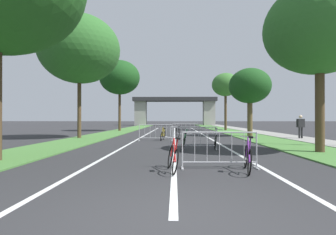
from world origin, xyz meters
name	(u,v)px	position (x,y,z in m)	size (l,w,h in m)	color
ground_plane	(173,221)	(0.00, 0.00, 0.00)	(300.00, 300.00, 0.00)	#2B2B2D
grass_verge_left	(121,131)	(-6.10, 26.04, 0.03)	(2.96, 63.66, 0.05)	#477A38
grass_verge_right	(229,131)	(6.10, 26.04, 0.03)	(2.96, 63.66, 0.05)	#477A38
sidewalk_path_right	(252,131)	(8.73, 26.04, 0.04)	(2.32, 63.66, 0.08)	gray
lane_stripe_center	(175,136)	(0.00, 18.41, 0.00)	(0.14, 36.83, 0.01)	silver
lane_stripe_right_lane	(205,136)	(2.54, 18.41, 0.00)	(0.14, 36.83, 0.01)	silver
lane_stripe_left_lane	(144,136)	(-2.54, 18.41, 0.00)	(0.14, 36.83, 0.01)	silver
overpass_bridge	(175,107)	(0.00, 52.61, 3.98)	(17.75, 3.59, 5.98)	#2D2D30
tree_left_maple_mid	(79,49)	(-6.83, 14.99, 6.40)	(5.76, 5.76, 8.86)	#4C3823
tree_left_oak_mid	(120,78)	(-6.30, 26.22, 6.14)	(4.60, 4.60, 8.11)	#4C3823
tree_right_cypress_far	(320,29)	(6.02, 7.37, 5.16)	(4.49, 4.49, 7.09)	#4C3823
tree_right_pine_far	(250,86)	(6.05, 17.57, 4.03)	(3.32, 3.32, 5.48)	brown
tree_right_pine_near	(226,85)	(6.17, 28.27, 5.51)	(3.30, 3.30, 6.96)	#4C3823
crowd_barrier_nearest	(219,150)	(1.29, 3.85, 0.52)	(2.18, 0.48, 1.05)	#ADADB2
crowd_barrier_second	(193,138)	(0.86, 8.52, 0.52)	(2.17, 0.47, 1.05)	#ADADB2
crowd_barrier_third	(156,133)	(-1.22, 13.19, 0.52)	(2.17, 0.44, 1.05)	#ADADB2
crowd_barrier_fourth	(186,130)	(0.92, 17.86, 0.52)	(2.17, 0.45, 1.05)	#ADADB2
bicycle_yellow_0	(163,135)	(-0.76, 13.68, 0.35)	(0.56, 1.61, 0.94)	black
bicycle_green_1	(184,142)	(0.42, 8.08, 0.36)	(0.61, 1.73, 0.99)	black
bicycle_purple_2	(248,157)	(1.98, 3.45, 0.38)	(0.56, 1.71, 0.97)	black
bicycle_red_3	(173,157)	(-0.03, 3.43, 0.38)	(0.52, 1.64, 0.94)	black
bicycle_white_4	(215,140)	(1.95, 8.90, 0.39)	(0.55, 1.76, 0.97)	black
bicycle_black_5	(177,132)	(0.23, 17.35, 0.37)	(0.48, 1.72, 0.92)	black
pedestrian_strolling	(301,125)	(8.67, 14.61, 1.02)	(0.60, 0.31, 1.67)	#262628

